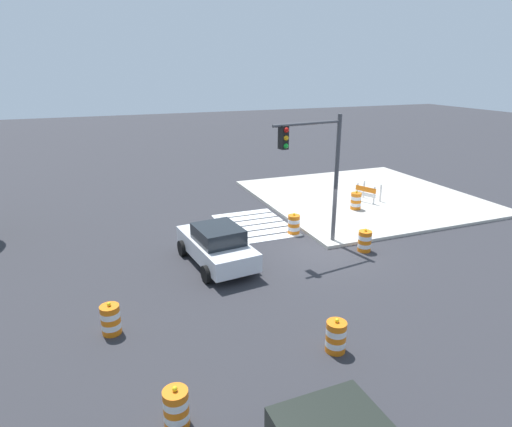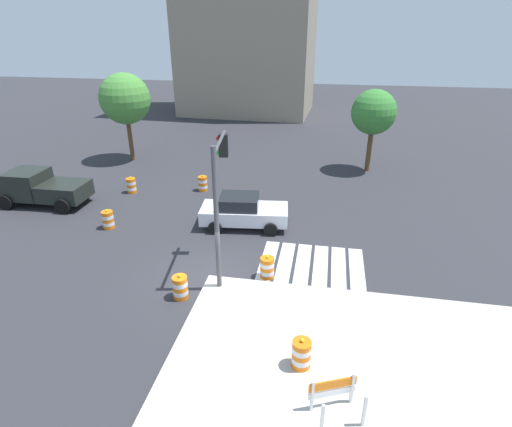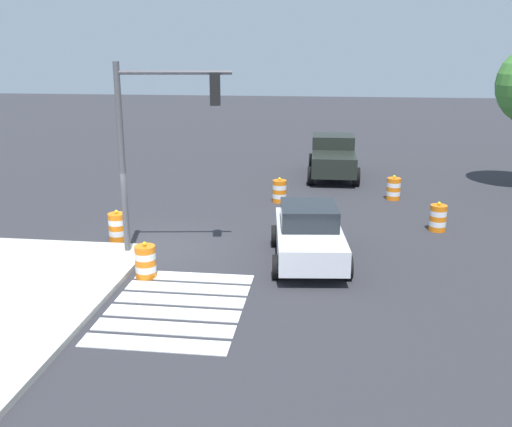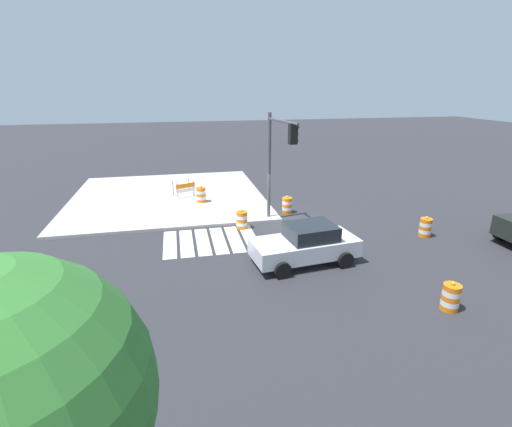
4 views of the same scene
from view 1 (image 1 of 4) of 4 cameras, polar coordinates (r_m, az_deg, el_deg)
name	(u,v)px [view 1 (image 1 of 4)]	position (r m, az deg, el deg)	size (l,w,h in m)	color
ground_plane	(327,250)	(18.95, 9.36, -4.71)	(120.00, 120.00, 0.00)	#2D2D33
sidewalk_corner	(364,197)	(26.79, 13.95, 2.16)	(12.00, 12.00, 0.15)	#BCB7AD
crosswalk_stripes	(255,225)	(21.54, -0.18, -1.51)	(4.35, 3.20, 0.02)	silver
sports_car	(217,245)	(17.17, -5.20, -4.12)	(4.48, 2.50, 1.63)	silver
traffic_barrel_near_corner	(294,224)	(20.41, 4.98, -1.42)	(0.56, 0.56, 1.02)	orange
traffic_barrel_crosswalk_end	(336,337)	(12.53, 10.44, -15.60)	(0.56, 0.56, 1.02)	orange
traffic_barrel_median_near	(176,408)	(10.43, -10.43, -23.81)	(0.56, 0.56, 1.02)	orange
traffic_barrel_median_far	(365,241)	(18.98, 14.07, -3.53)	(0.56, 0.56, 1.02)	orange
traffic_barrel_far_curb	(111,319)	(13.71, -18.53, -13.05)	(0.56, 0.56, 1.02)	orange
traffic_barrel_on_sidewalk	(356,201)	(23.99, 12.98, 1.63)	(0.56, 0.56, 1.02)	orange
construction_barricade	(367,192)	(25.47, 14.37, 2.78)	(1.44, 1.19, 1.00)	silver
traffic_light_pole	(316,159)	(17.88, 7.86, 7.11)	(0.75, 3.27, 5.50)	#4C4C51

